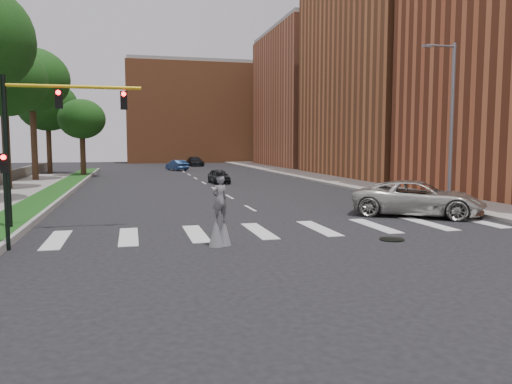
# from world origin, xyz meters

# --- Properties ---
(ground_plane) EXTENTS (160.00, 160.00, 0.00)m
(ground_plane) POSITION_xyz_m (0.00, 0.00, 0.00)
(ground_plane) COLOR black
(ground_plane) RESTS_ON ground
(grass_median) EXTENTS (2.00, 60.00, 0.25)m
(grass_median) POSITION_xyz_m (-11.50, 20.00, 0.12)
(grass_median) COLOR #134112
(grass_median) RESTS_ON ground
(median_curb) EXTENTS (0.20, 60.00, 0.28)m
(median_curb) POSITION_xyz_m (-10.45, 20.00, 0.14)
(median_curb) COLOR gray
(median_curb) RESTS_ON ground
(sidewalk_right) EXTENTS (5.00, 90.00, 0.18)m
(sidewalk_right) POSITION_xyz_m (12.50, 25.00, 0.09)
(sidewalk_right) COLOR gray
(sidewalk_right) RESTS_ON ground
(manhole) EXTENTS (0.90, 0.90, 0.04)m
(manhole) POSITION_xyz_m (3.00, -2.00, 0.02)
(manhole) COLOR black
(manhole) RESTS_ON ground
(building_mid) EXTENTS (16.00, 22.00, 24.00)m
(building_mid) POSITION_xyz_m (22.00, 30.00, 12.00)
(building_mid) COLOR #A25B33
(building_mid) RESTS_ON ground
(building_far) EXTENTS (16.00, 22.00, 20.00)m
(building_far) POSITION_xyz_m (22.00, 54.00, 10.00)
(building_far) COLOR #B26242
(building_far) RESTS_ON ground
(building_backdrop) EXTENTS (26.00, 14.00, 18.00)m
(building_backdrop) POSITION_xyz_m (6.00, 78.00, 9.00)
(building_backdrop) COLOR #A25B33
(building_backdrop) RESTS_ON ground
(streetlight) EXTENTS (2.05, 0.20, 9.00)m
(streetlight) POSITION_xyz_m (10.90, 6.00, 4.90)
(streetlight) COLOR slate
(streetlight) RESTS_ON ground
(traffic_signal) EXTENTS (5.30, 0.23, 6.20)m
(traffic_signal) POSITION_xyz_m (-9.78, 3.00, 4.15)
(traffic_signal) COLOR black
(traffic_signal) RESTS_ON ground
(secondary_signal) EXTENTS (0.25, 0.21, 3.23)m
(secondary_signal) POSITION_xyz_m (-10.30, -0.50, 1.95)
(secondary_signal) COLOR black
(secondary_signal) RESTS_ON ground
(stilt_performer) EXTENTS (0.81, 0.65, 2.65)m
(stilt_performer) POSITION_xyz_m (-3.33, -1.50, 1.00)
(stilt_performer) COLOR #352215
(stilt_performer) RESTS_ON ground
(suv_crossing) EXTENTS (6.74, 5.88, 1.73)m
(suv_crossing) POSITION_xyz_m (7.34, 3.28, 0.86)
(suv_crossing) COLOR #BAB8B0
(suv_crossing) RESTS_ON ground
(car_near) EXTENTS (1.69, 3.79, 1.27)m
(car_near) POSITION_xyz_m (1.24, 25.29, 0.63)
(car_near) COLOR black
(car_near) RESTS_ON ground
(car_mid) EXTENTS (2.79, 4.38, 1.36)m
(car_mid) POSITION_xyz_m (-0.56, 47.01, 0.68)
(car_mid) COLOR navy
(car_mid) RESTS_ON ground
(car_far) EXTENTS (2.50, 5.09, 1.42)m
(car_far) POSITION_xyz_m (3.31, 58.99, 0.71)
(car_far) COLOR black
(car_far) RESTS_ON ground
(tree_3) EXTENTS (6.28, 6.28, 10.85)m
(tree_3) POSITION_xyz_m (-15.28, 22.22, 8.14)
(tree_3) COLOR #352215
(tree_3) RESTS_ON ground
(tree_4) EXTENTS (6.80, 6.80, 12.22)m
(tree_4) POSITION_xyz_m (-14.95, 31.41, 9.28)
(tree_4) COLOR #352215
(tree_4) RESTS_ON ground
(tree_5) EXTENTS (6.74, 6.74, 10.68)m
(tree_5) POSITION_xyz_m (-15.46, 43.45, 7.78)
(tree_5) COLOR #352215
(tree_5) RESTS_ON ground
(tree_6) EXTENTS (4.84, 4.84, 8.11)m
(tree_6) POSITION_xyz_m (-11.20, 36.87, 6.00)
(tree_6) COLOR #352215
(tree_6) RESTS_ON ground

